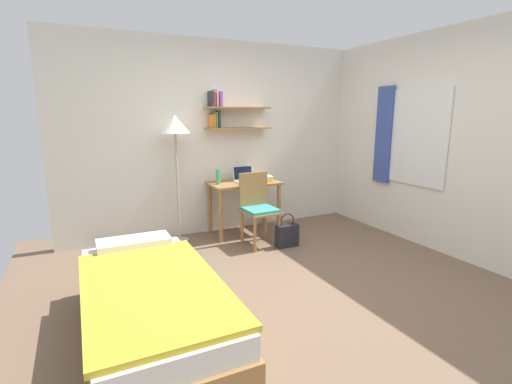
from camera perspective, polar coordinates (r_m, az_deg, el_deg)
The scene contains 11 objects.
ground_plane at distance 3.77m, azimuth 6.62°, elevation -13.90°, with size 5.28×5.28×0.00m, color brown.
wall_back at distance 5.22m, azimuth -5.09°, elevation 8.28°, with size 4.40×0.27×2.60m.
wall_right at distance 4.84m, azimuth 27.55°, elevation 6.62°, with size 0.10×4.40×2.60m.
bed at distance 2.97m, azimuth -15.79°, elevation -16.68°, with size 0.91×1.93×0.54m.
desk at distance 5.09m, azimuth -1.84°, elevation -0.12°, with size 0.95×0.53×0.72m.
desk_chair at distance 4.68m, azimuth 0.32°, elevation -2.17°, with size 0.43×0.44×0.91m.
standing_lamp at distance 4.74m, azimuth -12.31°, elevation 8.94°, with size 0.36×0.36×1.62m.
laptop at distance 5.14m, azimuth -1.82°, elevation 2.29°, with size 0.30×0.22×0.21m.
water_bottle at distance 4.92m, azimuth -5.87°, elevation 2.38°, with size 0.05×0.05×0.21m, color #42A87F.
book_stack at distance 5.15m, azimuth 1.41°, elevation 2.10°, with size 0.19×0.23×0.07m.
handbag at distance 4.70m, azimuth 4.78°, elevation -6.56°, with size 0.28×0.13×0.43m.
Camera 1 is at (-1.85, -2.85, 1.64)m, focal length 26.05 mm.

